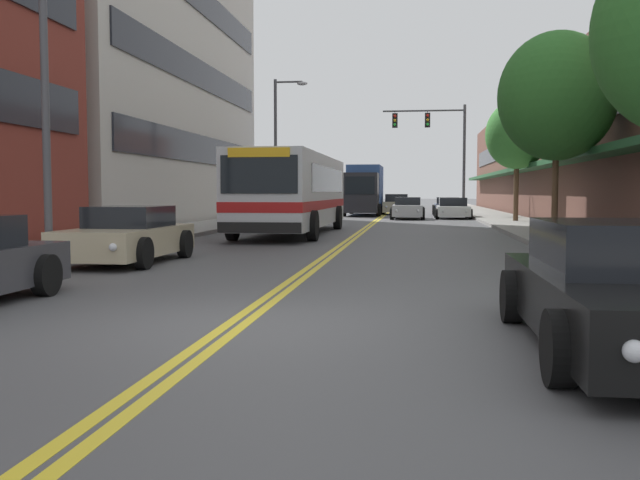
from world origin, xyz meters
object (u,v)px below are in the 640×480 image
Objects in this scene: street_tree_right_mid at (557,96)px; street_tree_right_far at (517,135)px; box_truck at (364,190)px; fire_hydrant at (599,243)px; car_slate_blue_parked_right_mid at (447,207)px; street_lamp_left_near at (62,59)px; car_white_parked_right_far at (453,209)px; car_beige_parked_left_near at (128,236)px; car_silver_moving_lead at (408,209)px; car_champagne_moving_second at (397,205)px; traffic_signal_mast at (438,138)px; car_black_parked_right_foreground at (633,291)px; street_lamp_left_far at (280,138)px; city_bus at (294,190)px.

street_tree_right_far is (0.46, 12.48, -0.27)m from street_tree_right_mid.
box_truck reaches higher than fire_hydrant.
car_slate_blue_parked_right_mid is 37.09m from street_lamp_left_near.
car_white_parked_right_far is 0.63× the size of street_tree_right_mid.
car_beige_parked_left_near is 1.07× the size of car_slate_blue_parked_right_mid.
car_white_parked_right_far is at bearing -45.35° from box_truck.
car_champagne_moving_second is at bearing 95.68° from car_silver_moving_lead.
car_champagne_moving_second is at bearing 81.35° from street_lamp_left_near.
car_beige_parked_left_near is 27.70m from car_silver_moving_lead.
box_truck is 34.44m from fire_hydrant.
car_champagne_moving_second is 0.53× the size of box_truck.
fire_hydrant is (1.59, -27.86, -0.04)m from car_white_parked_right_far.
street_lamp_left_near reaches higher than street_tree_right_mid.
box_truck is (-5.71, 5.78, 1.16)m from car_white_parked_right_far.
fire_hydrant is (2.44, -31.07, -4.50)m from traffic_signal_mast.
car_black_parked_right_foreground is 1.05× the size of car_silver_moving_lead.
street_tree_right_far is (6.32, -14.60, 3.77)m from car_champagne_moving_second.
car_black_parked_right_foreground reaches higher than car_slate_blue_parked_right_mid.
box_truck is 12.40m from street_lamp_left_far.
car_silver_moving_lead is 0.77× the size of street_tree_right_far.
street_lamp_left_near is (-3.57, -35.45, 2.52)m from box_truck.
street_lamp_left_far is at bearing 116.46° from fire_hydrant.
car_black_parked_right_foreground reaches higher than fire_hydrant.
street_lamp_left_near is (-5.72, -37.59, 3.60)m from car_champagne_moving_second.
car_champagne_moving_second is 0.71× the size of street_tree_right_far.
street_tree_right_far reaches higher than city_bus.
car_champagne_moving_second is at bearing 98.18° from fire_hydrant.
city_bus is 2.95× the size of car_slate_blue_parked_right_mid.
car_beige_parked_left_near is 0.55× the size of box_truck.
car_beige_parked_left_near is 5.73× the size of fire_hydrant.
car_champagne_moving_second is at bearing 113.40° from street_tree_right_far.
fire_hydrant is at bearing -86.74° from car_white_parked_right_far.
car_white_parked_right_far is at bearing -65.80° from car_champagne_moving_second.
car_beige_parked_left_near is 4.06m from street_lamp_left_near.
car_beige_parked_left_near is at bearing -94.99° from box_truck.
traffic_signal_mast is 1.02× the size of street_lamp_left_near.
street_lamp_left_far is 1.26× the size of street_tree_right_far.
box_truck is at bearing 87.09° from city_bus.
fire_hydrant is at bearing -85.51° from traffic_signal_mast.
car_white_parked_right_far is 0.91× the size of car_silver_moving_lead.
car_champagne_moving_second is 3.22m from box_truck.
car_white_parked_right_far is at bearing -75.16° from traffic_signal_mast.
street_lamp_left_far is 25.03m from fire_hydrant.
car_silver_moving_lead is at bearing -160.01° from car_white_parked_right_far.
street_tree_right_mid is 12.49m from street_tree_right_far.
fire_hydrant is (4.26, -26.89, -0.08)m from car_silver_moving_lead.
street_tree_right_far is at bearing 45.33° from city_bus.
car_silver_moving_lead is 0.66× the size of street_lamp_left_near.
street_lamp_left_far reaches higher than traffic_signal_mast.
box_truck is (1.13, 22.18, 0.06)m from city_bus.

